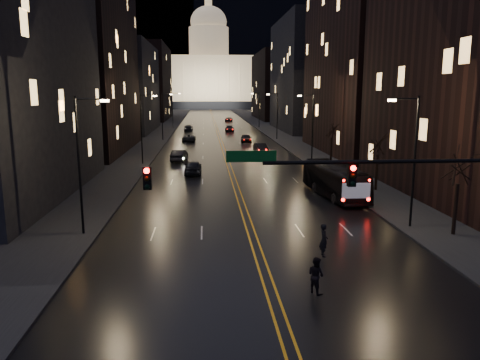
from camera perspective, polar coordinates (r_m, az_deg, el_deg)
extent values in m
plane|color=black|center=(22.28, 3.95, -13.87)|extent=(900.00, 900.00, 0.00)
cube|color=black|center=(150.35, -3.20, 7.21)|extent=(20.00, 320.00, 0.02)
cube|color=black|center=(150.71, -8.57, 7.15)|extent=(8.00, 320.00, 0.16)
cube|color=black|center=(151.27, 2.16, 7.27)|extent=(8.00, 320.00, 0.16)
cube|color=orange|center=(150.34, -3.20, 7.22)|extent=(0.62, 320.00, 0.01)
cube|color=black|center=(76.33, -18.50, 13.77)|extent=(12.00, 30.00, 28.00)
cube|color=black|center=(113.47, -13.70, 10.83)|extent=(12.00, 34.00, 20.00)
cube|color=black|center=(161.06, -10.96, 11.54)|extent=(12.00, 40.00, 24.00)
cube|color=black|center=(74.67, 15.22, 17.89)|extent=(12.00, 30.00, 38.00)
cube|color=black|center=(114.63, 7.96, 12.52)|extent=(12.00, 34.00, 26.00)
cube|color=black|center=(161.83, 4.29, 11.34)|extent=(12.00, 40.00, 22.00)
cube|color=black|center=(406.17, 1.89, 18.64)|extent=(520.00, 60.00, 130.00)
cube|color=black|center=(270.14, -3.73, 9.20)|extent=(90.00, 50.00, 4.00)
cube|color=#F6D18E|center=(270.13, -3.77, 12.17)|extent=(80.00, 36.00, 24.00)
cylinder|color=#D0B486|center=(271.37, -3.82, 16.39)|extent=(22.00, 22.00, 16.00)
ellipsoid|color=#D0B486|center=(272.67, -3.85, 18.69)|extent=(20.00, 20.00, 17.00)
cylinder|color=#F6D18E|center=(273.97, -3.88, 20.45)|extent=(4.00, 4.00, 6.00)
cylinder|color=black|center=(21.98, 18.51, 2.16)|extent=(12.00, 0.18, 0.18)
cube|color=black|center=(20.52, -11.23, 0.23)|extent=(0.35, 0.30, 1.00)
cube|color=black|center=(21.38, 13.47, 0.56)|extent=(0.35, 0.30, 1.00)
sphere|color=#FF0705|center=(20.28, -11.33, 1.11)|extent=(0.24, 0.24, 0.24)
sphere|color=#FF0705|center=(21.15, 13.66, 1.41)|extent=(0.24, 0.24, 0.24)
cube|color=#053F14|center=(20.32, 1.39, 2.90)|extent=(2.20, 0.06, 0.50)
cylinder|color=black|center=(33.48, 20.47, 1.88)|extent=(0.16, 0.16, 9.00)
cylinder|color=black|center=(32.77, 19.52, 9.32)|extent=(1.80, 0.10, 0.10)
cube|color=#FDD198|center=(32.42, 18.04, 9.22)|extent=(0.50, 0.25, 0.15)
cylinder|color=black|center=(31.44, -19.00, 1.43)|extent=(0.16, 0.16, 9.00)
cylinder|color=black|center=(30.86, -17.86, 9.37)|extent=(1.80, 0.10, 0.10)
cube|color=#FDD198|center=(30.67, -16.19, 9.27)|extent=(0.50, 0.25, 0.15)
cylinder|color=black|center=(61.83, 8.84, 6.21)|extent=(0.16, 0.16, 9.00)
cylinder|color=black|center=(61.45, 8.12, 10.21)|extent=(1.80, 0.10, 0.10)
cube|color=#FDD198|center=(61.26, 7.28, 10.14)|extent=(0.50, 0.25, 0.15)
cylinder|color=black|center=(60.75, -11.94, 6.02)|extent=(0.16, 0.16, 9.00)
cylinder|color=black|center=(60.45, -11.24, 10.11)|extent=(1.80, 0.10, 0.10)
cube|color=#FDD198|center=(60.35, -10.37, 10.04)|extent=(0.50, 0.25, 0.15)
cylinder|color=black|center=(91.24, 4.55, 7.73)|extent=(0.16, 0.16, 9.00)
cylinder|color=black|center=(90.98, 4.03, 10.44)|extent=(1.80, 0.10, 0.10)
cube|color=#FDD198|center=(90.86, 3.45, 10.38)|extent=(0.50, 0.25, 0.15)
cylinder|color=black|center=(90.51, -9.47, 7.59)|extent=(0.16, 0.16, 9.00)
cylinder|color=black|center=(90.31, -8.98, 10.33)|extent=(1.80, 0.10, 0.10)
cube|color=#FDD198|center=(90.24, -8.39, 10.28)|extent=(0.50, 0.25, 0.15)
cylinder|color=black|center=(120.94, 2.36, 8.49)|extent=(0.16, 0.16, 9.00)
cylinder|color=black|center=(120.74, 1.94, 10.53)|extent=(1.80, 0.10, 0.10)
cube|color=#FDD198|center=(120.65, 1.51, 10.49)|extent=(0.50, 0.25, 0.15)
cylinder|color=black|center=(120.39, -8.22, 8.38)|extent=(0.16, 0.16, 9.00)
cylinder|color=black|center=(120.24, -7.84, 10.44)|extent=(1.80, 0.10, 0.10)
cube|color=#FDD198|center=(120.19, -7.40, 10.40)|extent=(0.50, 0.25, 0.15)
cylinder|color=black|center=(33.14, 24.74, -3.37)|extent=(0.24, 0.24, 3.50)
cylinder|color=black|center=(45.60, 16.29, 0.83)|extent=(0.24, 0.24, 3.50)
cylinder|color=black|center=(60.67, 11.03, 3.44)|extent=(0.24, 0.24, 3.50)
imported|color=black|center=(42.53, 11.45, -0.04)|extent=(3.59, 10.68, 2.92)
imported|color=black|center=(53.38, -5.74, 1.57)|extent=(1.94, 4.69, 1.59)
imported|color=black|center=(63.39, -7.40, 2.98)|extent=(2.26, 5.00, 1.59)
imported|color=black|center=(88.43, -6.25, 5.13)|extent=(2.51, 5.10, 1.39)
imported|color=black|center=(112.11, -6.30, 6.33)|extent=(2.06, 5.05, 1.46)
imported|color=black|center=(71.54, 2.55, 3.89)|extent=(2.06, 4.61, 1.47)
imported|color=black|center=(86.09, 0.76, 5.11)|extent=(2.11, 4.79, 1.60)
imported|color=black|center=(109.13, -1.28, 6.26)|extent=(2.01, 4.90, 1.42)
imported|color=black|center=(146.54, -1.38, 7.39)|extent=(2.70, 5.02, 1.34)
imported|color=black|center=(27.16, 10.17, -7.25)|extent=(0.46, 0.70, 1.92)
imported|color=black|center=(22.43, 9.25, -11.37)|extent=(0.87, 0.97, 1.76)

